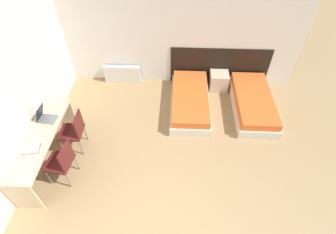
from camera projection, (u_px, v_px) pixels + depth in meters
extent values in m
cube|color=silver|center=(172.00, 33.00, 6.02)|extent=(6.11, 0.05, 2.70)
cube|color=silver|center=(22.00, 89.00, 4.62)|extent=(0.05, 5.22, 2.70)
cube|color=black|center=(219.00, 66.00, 6.57)|extent=(2.45, 0.03, 1.00)
cube|color=beige|center=(190.00, 103.00, 6.19)|extent=(0.89, 1.90, 0.21)
cube|color=#E05B23|center=(190.00, 97.00, 6.05)|extent=(0.81, 1.82, 0.17)
cube|color=beige|center=(252.00, 105.00, 6.15)|extent=(0.89, 1.90, 0.21)
cube|color=#E05B23|center=(254.00, 99.00, 6.01)|extent=(0.81, 1.82, 0.17)
cube|color=beige|center=(219.00, 81.00, 6.60)|extent=(0.45, 0.41, 0.44)
cube|color=silver|center=(123.00, 74.00, 6.78)|extent=(0.93, 0.12, 0.47)
cube|color=#C6B28E|center=(39.00, 136.00, 4.69)|extent=(0.54, 2.01, 0.04)
cube|color=#C6B28E|center=(23.00, 197.00, 4.26)|extent=(0.49, 0.04, 0.70)
cube|color=#C6B28E|center=(63.00, 112.00, 5.64)|extent=(0.49, 0.04, 0.70)
cube|color=#511919|center=(71.00, 132.00, 5.11)|extent=(0.44, 0.44, 0.05)
cube|color=#511919|center=(79.00, 124.00, 4.94)|extent=(0.04, 0.39, 0.43)
cylinder|color=slate|center=(62.00, 147.00, 5.16)|extent=(0.02, 0.02, 0.43)
cylinder|color=slate|center=(68.00, 133.00, 5.42)|extent=(0.02, 0.02, 0.43)
cylinder|color=slate|center=(81.00, 147.00, 5.15)|extent=(0.02, 0.02, 0.43)
cylinder|color=slate|center=(86.00, 133.00, 5.41)|extent=(0.02, 0.02, 0.43)
cube|color=#511919|center=(59.00, 162.00, 4.62)|extent=(0.49, 0.49, 0.05)
cube|color=#511919|center=(66.00, 156.00, 4.42)|extent=(0.08, 0.39, 0.43)
cylinder|color=slate|center=(49.00, 177.00, 4.68)|extent=(0.02, 0.02, 0.43)
cylinder|color=slate|center=(58.00, 160.00, 4.94)|extent=(0.02, 0.02, 0.43)
cylinder|color=slate|center=(68.00, 180.00, 4.64)|extent=(0.02, 0.02, 0.43)
cylinder|color=slate|center=(77.00, 163.00, 4.90)|extent=(0.02, 0.02, 0.43)
cube|color=slate|center=(48.00, 119.00, 4.95)|extent=(0.34, 0.27, 0.02)
cube|color=black|center=(40.00, 112.00, 4.84)|extent=(0.14, 0.25, 0.31)
cube|color=#B21E1E|center=(31.00, 149.00, 4.46)|extent=(0.31, 0.26, 0.01)
cube|color=white|center=(31.00, 149.00, 4.46)|extent=(0.29, 0.24, 0.01)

